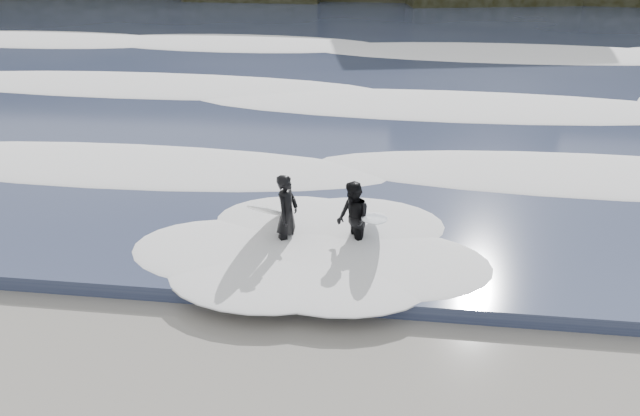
% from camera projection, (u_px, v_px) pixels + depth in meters
% --- Properties ---
extents(sea, '(90.00, 52.00, 0.30)m').
position_uv_depth(sea, '(346.00, 35.00, 34.17)').
color(sea, '#2E3753').
rests_on(sea, ground).
extents(foam_near, '(60.00, 3.20, 0.20)m').
position_uv_depth(foam_near, '(278.00, 162.00, 16.15)').
color(foam_near, white).
rests_on(foam_near, sea).
extents(foam_mid, '(60.00, 4.00, 0.24)m').
position_uv_depth(foam_mid, '(314.00, 92.00, 22.41)').
color(foam_mid, white).
rests_on(foam_mid, sea).
extents(foam_far, '(60.00, 4.80, 0.30)m').
position_uv_depth(foam_far, '(339.00, 43.00, 30.46)').
color(foam_far, white).
rests_on(foam_far, sea).
extents(surfer_left, '(1.06, 1.91, 1.68)m').
position_uv_depth(surfer_left, '(283.00, 214.00, 12.38)').
color(surfer_left, black).
rests_on(surfer_left, ground).
extents(surfer_right, '(1.16, 1.92, 1.55)m').
position_uv_depth(surfer_right, '(356.00, 219.00, 12.31)').
color(surfer_right, black).
rests_on(surfer_right, ground).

